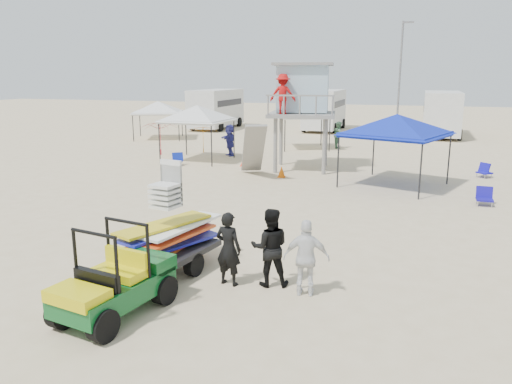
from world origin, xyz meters
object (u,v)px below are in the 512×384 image
(lifeguard_tower, at_px, (301,93))
(canopy_blue, at_px, (397,118))
(surf_trailer, at_px, (171,233))
(man_left, at_px, (228,249))
(utility_cart, at_px, (112,275))

(lifeguard_tower, height_order, canopy_blue, lifeguard_tower)
(surf_trailer, xyz_separation_m, man_left, (1.52, -0.30, -0.12))
(man_left, bearing_deg, utility_cart, 62.43)
(canopy_blue, bearing_deg, man_left, -103.69)
(utility_cart, relative_size, canopy_blue, 0.55)
(utility_cart, distance_m, canopy_blue, 14.21)
(utility_cart, relative_size, surf_trailer, 0.91)
(man_left, height_order, canopy_blue, canopy_blue)
(utility_cart, xyz_separation_m, surf_trailer, (0.00, 2.33, 0.12))
(surf_trailer, distance_m, canopy_blue, 12.02)
(lifeguard_tower, relative_size, canopy_blue, 1.10)
(utility_cart, bearing_deg, canopy_blue, 72.26)
(utility_cart, xyz_separation_m, canopy_blue, (4.29, 13.41, 1.97))
(man_left, bearing_deg, lifeguard_tower, -73.59)
(lifeguard_tower, xyz_separation_m, canopy_blue, (4.53, -2.55, -0.86))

